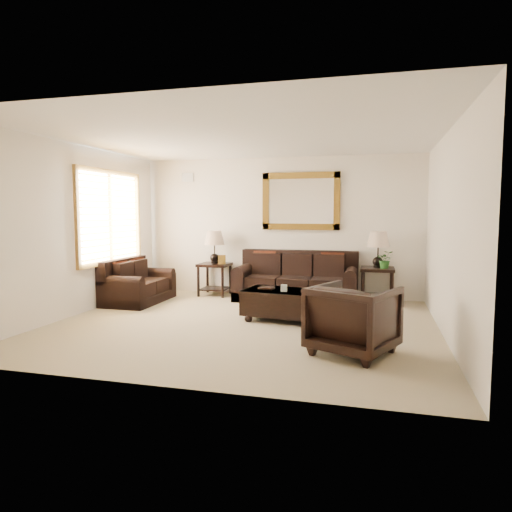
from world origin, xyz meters
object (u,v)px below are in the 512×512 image
(loveseat, at_px, (136,286))
(armchair, at_px, (353,316))
(end_table_right, at_px, (378,256))
(end_table_left, at_px, (215,253))
(sofa, at_px, (296,283))
(coffee_table, at_px, (288,302))

(loveseat, xyz_separation_m, armchair, (3.99, -2.14, 0.15))
(end_table_right, distance_m, armchair, 3.21)
(loveseat, bearing_deg, end_table_right, -76.36)
(end_table_right, xyz_separation_m, armchair, (-0.27, -3.18, -0.40))
(loveseat, bearing_deg, end_table_left, -47.85)
(end_table_left, distance_m, armchair, 4.29)
(end_table_left, distance_m, end_table_right, 3.12)
(sofa, relative_size, end_table_right, 1.72)
(end_table_right, bearing_deg, end_table_left, 179.93)
(end_table_right, xyz_separation_m, coffee_table, (-1.30, -1.74, -0.56))
(end_table_left, height_order, end_table_right, end_table_right)
(end_table_right, bearing_deg, sofa, -175.90)
(armchair, bearing_deg, loveseat, -4.31)
(end_table_right, height_order, armchair, end_table_right)
(sofa, relative_size, loveseat, 1.58)
(sofa, height_order, armchair, sofa)
(end_table_left, bearing_deg, coffee_table, -43.82)
(coffee_table, bearing_deg, armchair, -46.30)
(end_table_left, xyz_separation_m, armchair, (2.85, -3.18, -0.39))
(end_table_left, xyz_separation_m, end_table_right, (3.12, -0.00, 0.01))
(sofa, xyz_separation_m, end_table_left, (-1.66, 0.11, 0.50))
(coffee_table, height_order, armchair, armchair)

